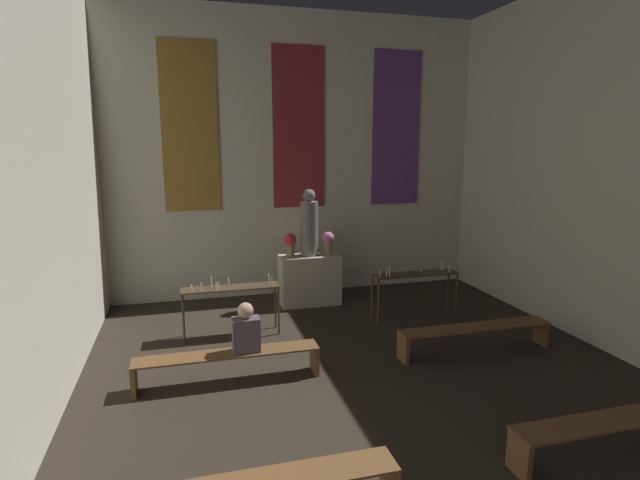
# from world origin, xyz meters

# --- Properties ---
(wall_back) EXTENTS (7.93, 0.16, 5.78)m
(wall_back) POSITION_xyz_m (0.00, 10.48, 2.92)
(wall_back) COLOR beige
(wall_back) RESTS_ON ground_plane
(altar) EXTENTS (1.18, 0.56, 0.99)m
(altar) POSITION_xyz_m (0.00, 9.54, 0.50)
(altar) COLOR #BCB29E
(altar) RESTS_ON ground_plane
(statue) EXTENTS (0.34, 0.34, 1.30)m
(statue) POSITION_xyz_m (0.00, 9.54, 1.59)
(statue) COLOR slate
(statue) RESTS_ON altar
(flower_vase_left) EXTENTS (0.24, 0.24, 0.45)m
(flower_vase_left) POSITION_xyz_m (-0.38, 9.54, 1.26)
(flower_vase_left) COLOR #937A5B
(flower_vase_left) RESTS_ON altar
(flower_vase_right) EXTENTS (0.24, 0.24, 0.45)m
(flower_vase_right) POSITION_xyz_m (0.38, 9.54, 1.26)
(flower_vase_right) COLOR #937A5B
(flower_vase_right) RESTS_ON altar
(candle_rack_left) EXTENTS (1.60, 0.37, 1.03)m
(candle_rack_left) POSITION_xyz_m (-1.67, 8.25, 0.72)
(candle_rack_left) COLOR #473823
(candle_rack_left) RESTS_ON ground_plane
(candle_rack_right) EXTENTS (1.60, 0.37, 1.04)m
(candle_rack_right) POSITION_xyz_m (1.67, 8.25, 0.72)
(candle_rack_right) COLOR #473823
(candle_rack_right) RESTS_ON ground_plane
(pew_second_right) EXTENTS (2.45, 0.36, 0.42)m
(pew_second_right) POSITION_xyz_m (1.87, 3.90, 0.32)
(pew_second_right) COLOR brown
(pew_second_right) RESTS_ON ground_plane
(pew_back_left) EXTENTS (2.45, 0.36, 0.42)m
(pew_back_left) POSITION_xyz_m (-1.87, 6.56, 0.32)
(pew_back_left) COLOR brown
(pew_back_left) RESTS_ON ground_plane
(pew_back_right) EXTENTS (2.45, 0.36, 0.42)m
(pew_back_right) POSITION_xyz_m (1.87, 6.56, 0.32)
(pew_back_right) COLOR brown
(pew_back_right) RESTS_ON ground_plane
(person_seated) EXTENTS (0.36, 0.24, 0.67)m
(person_seated) POSITION_xyz_m (-1.62, 6.56, 0.72)
(person_seated) COLOR #564C56
(person_seated) RESTS_ON pew_back_left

